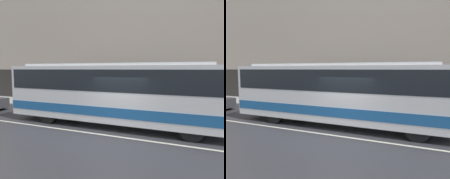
{
  "view_description": "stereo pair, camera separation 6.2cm",
  "coord_description": "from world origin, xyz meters",
  "views": [
    {
      "loc": [
        3.6,
        -8.29,
        2.86
      ],
      "look_at": [
        -0.93,
        1.79,
        1.81
      ],
      "focal_mm": 35.0,
      "sensor_mm": 36.0,
      "label": 1
    },
    {
      "loc": [
        3.65,
        -8.26,
        2.86
      ],
      "look_at": [
        -0.93,
        1.79,
        1.81
      ],
      "focal_mm": 35.0,
      "sensor_mm": 36.0,
      "label": 2
    }
  ],
  "objects": [
    {
      "name": "ground_plane",
      "position": [
        0.0,
        0.0,
        0.0
      ],
      "size": [
        60.0,
        60.0,
        0.0
      ],
      "primitive_type": "plane",
      "color": "#333338"
    },
    {
      "name": "sidewalk",
      "position": [
        0.0,
        5.58,
        0.06
      ],
      "size": [
        60.0,
        3.15,
        0.12
      ],
      "color": "#A09E99",
      "rests_on": "ground_plane"
    },
    {
      "name": "building_facade",
      "position": [
        0.0,
        7.3,
        6.61
      ],
      "size": [
        60.0,
        0.35,
        13.65
      ],
      "color": "#B7A899",
      "rests_on": "ground_plane"
    },
    {
      "name": "lane_stripe",
      "position": [
        0.0,
        0.0,
        0.0
      ],
      "size": [
        54.0,
        0.14,
        0.01
      ],
      "color": "beige",
      "rests_on": "ground_plane"
    },
    {
      "name": "transit_bus",
      "position": [
        -0.92,
        1.79,
        1.77
      ],
      "size": [
        11.12,
        2.61,
        3.13
      ],
      "color": "white",
      "rests_on": "ground_plane"
    },
    {
      "name": "pedestrian_waiting",
      "position": [
        -2.08,
        4.61,
        0.92
      ],
      "size": [
        0.36,
        0.36,
        1.7
      ],
      "color": "#1E5933",
      "rests_on": "sidewalk"
    }
  ]
}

